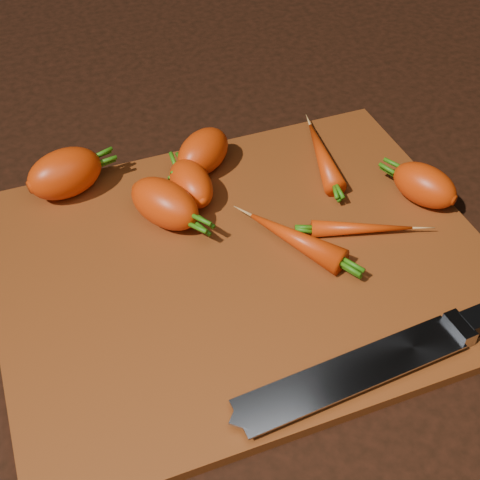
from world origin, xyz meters
name	(u,v)px	position (x,y,z in m)	size (l,w,h in m)	color
ground	(243,270)	(0.00, 0.00, -0.01)	(2.00, 2.00, 0.01)	black
cutting_board	(243,263)	(0.00, 0.00, 0.01)	(0.50, 0.40, 0.01)	maroon
carrot_0	(65,173)	(-0.15, 0.17, 0.04)	(0.09, 0.05, 0.05)	#EA3C08
carrot_1	(165,203)	(-0.06, 0.08, 0.04)	(0.09, 0.05, 0.05)	#EA3C08
carrot_2	(191,184)	(-0.02, 0.11, 0.03)	(0.07, 0.04, 0.04)	#EA3C08
carrot_3	(203,152)	(0.01, 0.16, 0.04)	(0.08, 0.05, 0.05)	#EA3C08
carrot_4	(425,185)	(0.22, 0.01, 0.03)	(0.08, 0.04, 0.04)	#EA3C08
carrot_5	(322,155)	(0.14, 0.11, 0.02)	(0.12, 0.03, 0.03)	#EA3C08
carrot_6	(362,228)	(0.13, -0.01, 0.02)	(0.11, 0.02, 0.02)	#EA3C08
carrot_7	(295,238)	(0.06, 0.00, 0.03)	(0.11, 0.03, 0.03)	#EA3C08
knife	(373,364)	(0.06, -0.17, 0.02)	(0.35, 0.05, 0.02)	gray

